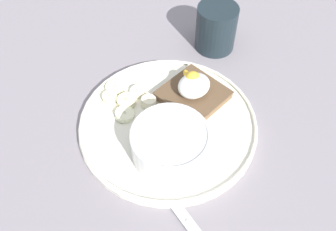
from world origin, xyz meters
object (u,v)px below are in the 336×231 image
at_px(banana_slice_back, 126,101).
at_px(banana_slice_outer, 115,88).
at_px(banana_slice_left, 125,114).
at_px(banana_slice_inner, 149,101).
at_px(oatmeal_bowl, 170,143).
at_px(toast_slice, 193,95).
at_px(coffee_mug, 216,27).
at_px(poached_egg, 194,84).
at_px(banana_slice_right, 110,98).
at_px(banana_slice_front, 137,92).

relative_size(banana_slice_back, banana_slice_outer, 1.25).
distance_m(banana_slice_left, banana_slice_inner, 0.05).
height_order(oatmeal_bowl, toast_slice, oatmeal_bowl).
distance_m(oatmeal_bowl, coffee_mug, 0.28).
distance_m(oatmeal_bowl, banana_slice_left, 0.11).
relative_size(oatmeal_bowl, toast_slice, 1.10).
height_order(banana_slice_left, banana_slice_inner, banana_slice_inner).
xyz_separation_m(toast_slice, poached_egg, (-0.00, -0.00, 0.02)).
bearing_deg(poached_egg, banana_slice_inner, -28.46).
bearing_deg(banana_slice_outer, banana_slice_right, 35.13).
bearing_deg(banana_slice_inner, banana_slice_left, -5.62).
xyz_separation_m(toast_slice, banana_slice_back, (0.10, -0.07, -0.00)).
height_order(banana_slice_back, banana_slice_outer, banana_slice_back).
bearing_deg(banana_slice_back, toast_slice, 146.56).
height_order(banana_slice_left, banana_slice_right, same).
xyz_separation_m(banana_slice_front, coffee_mug, (-0.21, -0.01, 0.03)).
distance_m(oatmeal_bowl, banana_slice_back, 0.13).
bearing_deg(banana_slice_right, coffee_mug, 178.45).
distance_m(toast_slice, banana_slice_right, 0.15).
height_order(toast_slice, banana_slice_inner, same).
height_order(poached_egg, banana_slice_back, poached_egg).
distance_m(toast_slice, poached_egg, 0.03).
height_order(oatmeal_bowl, banana_slice_right, oatmeal_bowl).
bearing_deg(banana_slice_front, banana_slice_inner, 91.85).
relative_size(banana_slice_front, banana_slice_inner, 1.20).
height_order(banana_slice_left, banana_slice_back, banana_slice_back).
bearing_deg(oatmeal_bowl, toast_slice, -149.53).
xyz_separation_m(banana_slice_back, coffee_mug, (-0.24, -0.02, 0.03)).
xyz_separation_m(banana_slice_back, banana_slice_outer, (-0.00, -0.04, -0.00)).
height_order(oatmeal_bowl, banana_slice_front, oatmeal_bowl).
bearing_deg(oatmeal_bowl, banana_slice_inner, -110.48).
relative_size(banana_slice_inner, coffee_mug, 0.34).
distance_m(banana_slice_left, banana_slice_outer, 0.07).
relative_size(toast_slice, banana_slice_right, 3.99).
bearing_deg(banana_slice_right, banana_slice_back, 123.57).
relative_size(poached_egg, banana_slice_front, 2.05).
relative_size(oatmeal_bowl, banana_slice_right, 4.40).
bearing_deg(poached_egg, banana_slice_outer, -47.53).
distance_m(banana_slice_front, banana_slice_left, 0.06).
relative_size(banana_slice_front, coffee_mug, 0.41).
xyz_separation_m(poached_egg, coffee_mug, (-0.14, -0.08, 0.00)).
distance_m(banana_slice_back, banana_slice_outer, 0.04).
bearing_deg(banana_slice_right, poached_egg, 142.42).
xyz_separation_m(oatmeal_bowl, banana_slice_back, (-0.01, -0.13, -0.02)).
height_order(oatmeal_bowl, banana_slice_outer, oatmeal_bowl).
relative_size(oatmeal_bowl, banana_slice_left, 2.69).
bearing_deg(banana_slice_back, banana_slice_right, -56.43).
bearing_deg(banana_slice_back, banana_slice_outer, -95.08).
relative_size(toast_slice, poached_egg, 1.44).
bearing_deg(banana_slice_right, toast_slice, 141.80).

